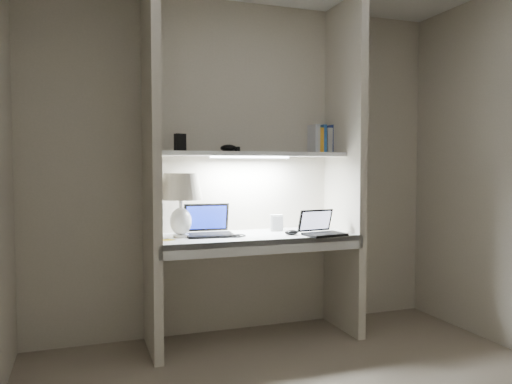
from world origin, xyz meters
name	(u,v)px	position (x,y,z in m)	size (l,w,h in m)	color
back_wall	(243,168)	(0.00, 1.50, 1.25)	(3.20, 0.01, 2.50)	beige
alcove_panel_left	(151,168)	(-0.73, 1.23, 1.25)	(0.06, 0.55, 2.50)	beige
alcove_panel_right	(345,168)	(0.73, 1.23, 1.25)	(0.06, 0.55, 2.50)	beige
desk	(255,237)	(0.00, 1.23, 0.75)	(1.40, 0.55, 0.04)	white
desk_apron	(267,247)	(0.00, 0.96, 0.72)	(1.46, 0.03, 0.10)	silver
shelf	(250,154)	(0.00, 1.32, 1.35)	(1.40, 0.36, 0.03)	silver
strip_light	(250,157)	(0.00, 1.32, 1.33)	(0.60, 0.04, 0.01)	white
table_lamp	(181,194)	(-0.53, 1.26, 1.07)	(0.30, 0.30, 0.44)	white
laptop_main	(208,228)	(-0.33, 1.29, 0.82)	(0.34, 0.30, 0.22)	black
laptop_netbook	(321,229)	(0.44, 1.04, 0.81)	(0.31, 0.28, 0.18)	black
speaker	(276,223)	(0.22, 1.34, 0.83)	(0.09, 0.06, 0.12)	silver
mouse	(292,232)	(0.24, 1.10, 0.79)	(0.10, 0.06, 0.04)	black
cable_coil	(238,236)	(-0.14, 1.16, 0.78)	(0.10, 0.10, 0.01)	black
sticky_note	(167,240)	(-0.64, 1.16, 0.77)	(0.08, 0.08, 0.00)	yellow
book_row	(323,140)	(0.65, 1.42, 1.47)	(0.21, 0.15, 0.22)	silver
shelf_box	(180,143)	(-0.51, 1.36, 1.43)	(0.07, 0.05, 0.12)	black
shelf_gadget	(229,148)	(-0.14, 1.39, 1.39)	(0.13, 0.09, 0.05)	black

